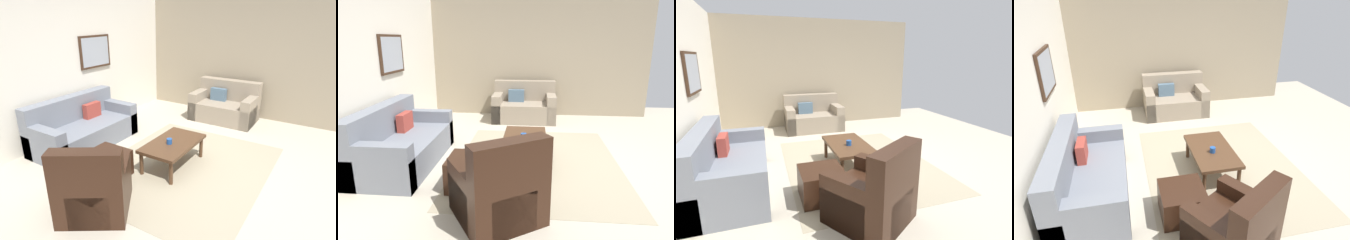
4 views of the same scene
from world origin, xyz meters
The scene contains 11 objects.
ground_plane centered at (0.00, 0.00, 0.00)m, with size 8.00×8.00×0.00m, color #B2A893.
rear_partition centered at (0.00, 2.60, 1.40)m, with size 6.00×0.12×2.80m, color silver.
stone_feature_panel centered at (3.00, 0.00, 1.40)m, with size 0.12×5.20×2.80m, color gray.
area_rug centered at (0.00, 0.00, 0.00)m, with size 3.00×2.42×0.01m, color gray.
couch_main centered at (-0.22, 2.08, 0.30)m, with size 1.93×0.93×0.88m.
couch_loveseat centered at (2.45, 0.29, 0.30)m, with size 0.87×1.41×0.88m.
armchair_leather centered at (-1.55, 0.40, 0.31)m, with size 1.11×1.11×0.95m.
ottoman centered at (-0.86, 0.85, 0.20)m, with size 0.56×0.56×0.40m, color black.
coffee_table centered at (-0.04, 0.20, 0.36)m, with size 1.10×0.64×0.41m.
cup centered at (-0.13, 0.22, 0.45)m, with size 0.09×0.09×0.08m, color #1E478C.
framed_artwork centered at (0.70, 2.51, 1.58)m, with size 0.79×0.04×0.64m.
Camera 1 is at (-3.52, -1.87, 2.30)m, focal length 30.28 mm.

